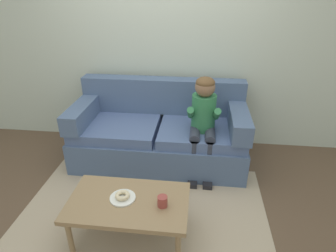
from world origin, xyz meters
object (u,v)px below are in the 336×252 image
object	(u,v)px
couch	(160,134)
mug	(162,201)
coffee_table	(129,204)
donut	(122,195)
person_child	(203,118)

from	to	relation	value
couch	mug	xyz separation A→B (m)	(0.20, -1.27, 0.09)
couch	mug	distance (m)	1.29
couch	coffee_table	world-z (taller)	couch
donut	mug	xyz separation A→B (m)	(0.33, -0.05, 0.01)
couch	donut	size ratio (longest dim) A/B	16.49
couch	person_child	world-z (taller)	person_child
couch	mug	bearing A→B (deg)	-80.97
person_child	couch	bearing A→B (deg)	157.68
coffee_table	mug	world-z (taller)	mug
coffee_table	mug	size ratio (longest dim) A/B	10.81
couch	person_child	size ratio (longest dim) A/B	1.80
coffee_table	couch	bearing A→B (deg)	86.24
couch	person_child	distance (m)	0.63
mug	donut	bearing A→B (deg)	172.18
coffee_table	person_child	world-z (taller)	person_child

